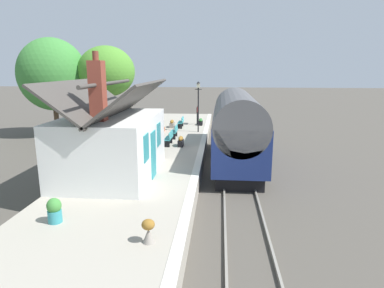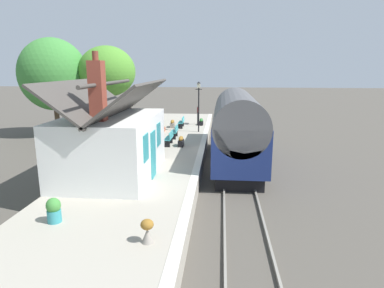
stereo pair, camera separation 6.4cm
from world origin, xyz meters
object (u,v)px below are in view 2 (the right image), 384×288
object	(u,v)px
bench_mid_platform	(182,122)
planter_bench_left	(162,128)
bench_by_lamp	(169,138)
bench_near_building	(175,131)
planter_corner_building	(147,231)
tree_mid_background	(107,72)
train	(237,129)
tree_behind_building	(53,75)
planter_edge_near	(181,141)
station_sign_board	(198,111)
station_building	(112,143)
planter_bench_right	(151,126)
lamp_post_platform	(199,97)
planter_by_door	(172,124)
planter_edge_far	(201,122)
planter_under_sign	(54,210)

from	to	relation	value
bench_mid_platform	planter_bench_left	bearing A→B (deg)	146.80
bench_by_lamp	bench_mid_platform	size ratio (longest dim) A/B	1.00
bench_near_building	planter_corner_building	size ratio (longest dim) A/B	2.00
tree_mid_background	train	bearing A→B (deg)	-127.87
planter_corner_building	tree_behind_building	xyz separation A→B (m)	(18.30, 11.76, 3.93)
tree_behind_building	bench_near_building	bearing A→B (deg)	-109.95
planter_edge_near	tree_mid_background	world-z (taller)	tree_mid_background
train	planter_bench_left	world-z (taller)	train
planter_corner_building	bench_mid_platform	bearing A→B (deg)	3.77
bench_by_lamp	bench_mid_platform	bearing A→B (deg)	-0.24
station_sign_board	planter_edge_near	bearing A→B (deg)	176.79
train	station_building	bearing A→B (deg)	128.44
bench_near_building	bench_by_lamp	bearing A→B (deg)	178.97
train	planter_bench_right	distance (m)	9.49
planter_corner_building	station_building	bearing A→B (deg)	26.26
lamp_post_platform	station_sign_board	xyz separation A→B (m)	(3.47, 0.32, -1.48)
train	planter_edge_near	bearing A→B (deg)	67.48
planter_edge_near	tree_behind_building	world-z (taller)	tree_behind_building
train	lamp_post_platform	world-z (taller)	lamp_post_platform
planter_bench_left	bench_near_building	bearing A→B (deg)	-149.45
planter_bench_right	tree_behind_building	distance (m)	9.20
planter_by_door	lamp_post_platform	world-z (taller)	lamp_post_platform
planter_corner_building	station_sign_board	bearing A→B (deg)	0.08
planter_by_door	lamp_post_platform	bearing A→B (deg)	-129.24
planter_edge_far	tree_behind_building	bearing A→B (deg)	98.57
planter_corner_building	tree_mid_background	distance (m)	20.38
planter_corner_building	station_sign_board	world-z (taller)	station_sign_board
planter_bench_left	planter_by_door	distance (m)	2.13
train	tree_behind_building	world-z (taller)	tree_behind_building
station_building	planter_edge_near	distance (m)	6.66
planter_bench_right	bench_near_building	bearing A→B (deg)	-142.07
planter_corner_building	tree_mid_background	bearing A→B (deg)	21.49
train	planter_by_door	distance (m)	9.61
planter_bench_left	station_sign_board	world-z (taller)	station_sign_board
bench_near_building	planter_bench_left	bearing A→B (deg)	30.55
planter_corner_building	planter_edge_near	world-z (taller)	planter_corner_building
planter_bench_right	planter_edge_far	xyz separation A→B (m)	(2.67, -3.82, 0.00)
planter_bench_left	planter_edge_near	xyz separation A→B (m)	(-4.66, -2.02, 0.04)
bench_near_building	planter_edge_far	size ratio (longest dim) A/B	1.50
planter_corner_building	planter_edge_near	xyz separation A→B (m)	(12.02, 0.49, -0.06)
planter_bench_left	planter_edge_near	bearing A→B (deg)	-156.56
planter_by_door	tree_behind_building	world-z (taller)	tree_behind_building
train	planter_under_sign	size ratio (longest dim) A/B	11.57
bench_mid_platform	lamp_post_platform	size ratio (longest dim) A/B	0.37
bench_by_lamp	lamp_post_platform	xyz separation A→B (m)	(4.70, -1.55, 2.19)
planter_bench_right	planter_by_door	xyz separation A→B (m)	(1.31, -1.51, 0.03)
train	planter_bench_right	size ratio (longest dim) A/B	10.69
bench_near_building	planter_bench_right	world-z (taller)	bench_near_building
station_sign_board	planter_corner_building	bearing A→B (deg)	-179.92
planter_edge_far	station_sign_board	xyz separation A→B (m)	(0.21, 0.32, 0.92)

